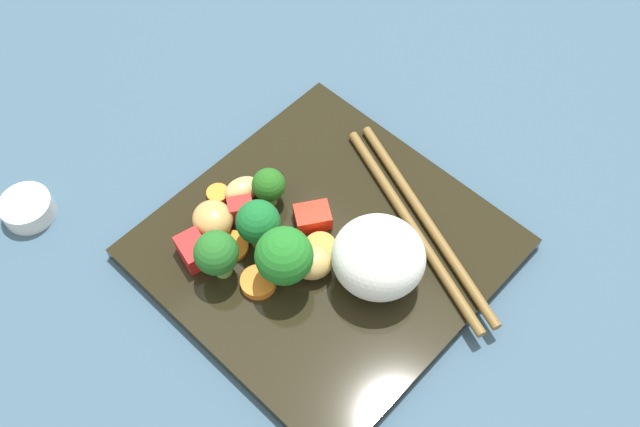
% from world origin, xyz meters
% --- Properties ---
extents(ground_plane, '(1.10, 1.10, 0.02)m').
position_xyz_m(ground_plane, '(0.00, 0.00, -0.01)').
color(ground_plane, '#355166').
extents(square_plate, '(0.27, 0.27, 0.01)m').
position_xyz_m(square_plate, '(0.00, 0.00, 0.01)').
color(square_plate, black).
rests_on(square_plate, ground_plane).
extents(rice_mound, '(0.10, 0.10, 0.07)m').
position_xyz_m(rice_mound, '(0.05, 0.01, 0.05)').
color(rice_mound, white).
rests_on(rice_mound, square_plate).
extents(broccoli_floret_0, '(0.03, 0.03, 0.04)m').
position_xyz_m(broccoli_floret_0, '(-0.07, -0.00, 0.04)').
color(broccoli_floret_0, '#72AD4C').
rests_on(broccoli_floret_0, square_plate).
extents(broccoli_floret_1, '(0.04, 0.04, 0.05)m').
position_xyz_m(broccoli_floret_1, '(-0.04, -0.04, 0.04)').
color(broccoli_floret_1, '#588F41').
rests_on(broccoli_floret_1, square_plate).
extents(broccoli_floret_2, '(0.05, 0.05, 0.06)m').
position_xyz_m(broccoli_floret_2, '(0.00, -0.05, 0.05)').
color(broccoli_floret_2, '#73B143').
rests_on(broccoli_floret_2, square_plate).
extents(broccoli_floret_3, '(0.04, 0.04, 0.05)m').
position_xyz_m(broccoli_floret_3, '(-0.04, -0.08, 0.04)').
color(broccoli_floret_3, '#7BC050').
rests_on(broccoli_floret_3, square_plate).
extents(carrot_slice_0, '(0.04, 0.04, 0.01)m').
position_xyz_m(carrot_slice_0, '(-0.01, -0.07, 0.02)').
color(carrot_slice_0, orange).
rests_on(carrot_slice_0, square_plate).
extents(carrot_slice_1, '(0.03, 0.03, 0.01)m').
position_xyz_m(carrot_slice_1, '(-0.11, -0.03, 0.02)').
color(carrot_slice_1, orange).
rests_on(carrot_slice_1, square_plate).
extents(carrot_slice_2, '(0.04, 0.04, 0.01)m').
position_xyz_m(carrot_slice_2, '(-0.00, -0.01, 0.02)').
color(carrot_slice_2, orange).
rests_on(carrot_slice_2, square_plate).
extents(carrot_slice_3, '(0.04, 0.04, 0.00)m').
position_xyz_m(carrot_slice_3, '(-0.06, -0.06, 0.02)').
color(carrot_slice_3, orange).
rests_on(carrot_slice_3, square_plate).
extents(pepper_chunk_0, '(0.04, 0.04, 0.02)m').
position_xyz_m(pepper_chunk_0, '(-0.02, 0.01, 0.02)').
color(pepper_chunk_0, red).
rests_on(pepper_chunk_0, square_plate).
extents(pepper_chunk_1, '(0.04, 0.03, 0.02)m').
position_xyz_m(pepper_chunk_1, '(-0.07, -0.09, 0.02)').
color(pepper_chunk_1, red).
rests_on(pepper_chunk_1, square_plate).
extents(pepper_chunk_2, '(0.03, 0.03, 0.02)m').
position_xyz_m(pepper_chunk_2, '(-0.07, -0.03, 0.02)').
color(pepper_chunk_2, red).
rests_on(pepper_chunk_2, square_plate).
extents(chicken_piece_0, '(0.05, 0.04, 0.03)m').
position_xyz_m(chicken_piece_0, '(-0.08, -0.05, 0.03)').
color(chicken_piece_0, tan).
rests_on(chicken_piece_0, square_plate).
extents(chicken_piece_1, '(0.05, 0.05, 0.03)m').
position_xyz_m(chicken_piece_1, '(0.01, -0.03, 0.03)').
color(chicken_piece_1, tan).
rests_on(chicken_piece_1, square_plate).
extents(chicken_piece_2, '(0.04, 0.04, 0.02)m').
position_xyz_m(chicken_piece_2, '(-0.02, -0.04, 0.02)').
color(chicken_piece_2, tan).
rests_on(chicken_piece_2, square_plate).
extents(chicken_piece_3, '(0.03, 0.04, 0.02)m').
position_xyz_m(chicken_piece_3, '(-0.09, -0.01, 0.02)').
color(chicken_piece_3, tan).
rests_on(chicken_piece_3, square_plate).
extents(chopstick_pair, '(0.22, 0.10, 0.01)m').
position_xyz_m(chopstick_pair, '(0.05, 0.07, 0.02)').
color(chopstick_pair, brown).
rests_on(chopstick_pair, square_plate).
extents(sauce_cup, '(0.05, 0.05, 0.02)m').
position_xyz_m(sauce_cup, '(-0.22, -0.16, 0.01)').
color(sauce_cup, silver).
rests_on(sauce_cup, ground_plane).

